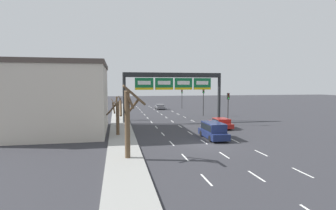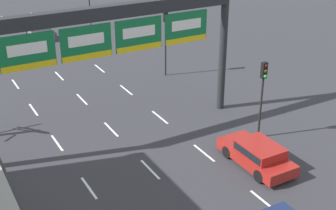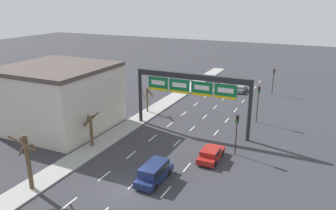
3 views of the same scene
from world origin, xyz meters
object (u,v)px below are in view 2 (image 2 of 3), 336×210
at_px(car_red, 258,154).
at_px(car_grey, 39,31).
at_px(traffic_light_far_end, 263,85).
at_px(sign_gantry, 111,35).
at_px(traffic_light_near_gantry, 166,29).

bearing_deg(car_red, car_grey, 97.07).
relative_size(car_grey, traffic_light_far_end, 0.87).
xyz_separation_m(car_grey, car_red, (3.47, -28.02, 0.06)).
xyz_separation_m(sign_gantry, traffic_light_far_end, (6.99, -4.32, -2.72)).
distance_m(traffic_light_near_gantry, traffic_light_far_end, 11.21).
distance_m(car_grey, traffic_light_near_gantry, 15.84).
height_order(sign_gantry, traffic_light_near_gantry, sign_gantry).
relative_size(car_red, traffic_light_far_end, 0.96).
height_order(car_grey, traffic_light_far_end, traffic_light_far_end).
height_order(sign_gantry, car_red, sign_gantry).
height_order(car_grey, traffic_light_near_gantry, traffic_light_near_gantry).
relative_size(car_red, traffic_light_near_gantry, 0.86).
height_order(car_grey, car_red, car_red).
xyz_separation_m(sign_gantry, traffic_light_near_gantry, (7.16, 6.88, -2.37)).
bearing_deg(car_grey, sign_gantry, -93.98).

